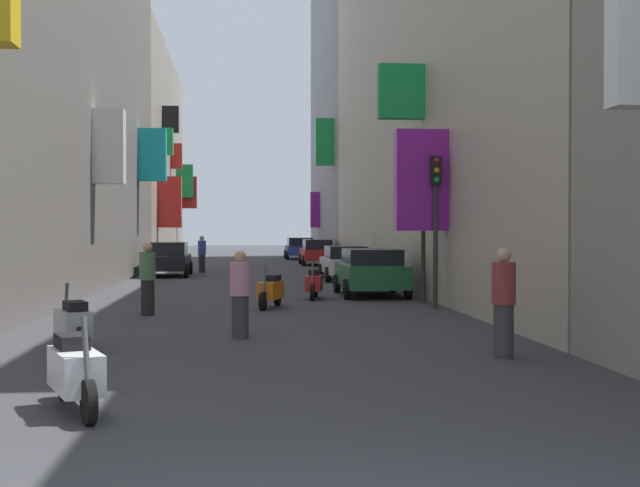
% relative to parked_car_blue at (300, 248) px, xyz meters
% --- Properties ---
extents(ground_plane, '(140.00, 140.00, 0.00)m').
position_rel_parked_car_blue_xyz_m(ground_plane, '(-3.55, -21.97, -0.77)').
color(ground_plane, '#38383D').
extents(building_left_mid_a, '(7.29, 7.58, 13.38)m').
position_rel_parked_car_blue_xyz_m(building_left_mid_a, '(-11.53, -10.43, 5.91)').
color(building_left_mid_a, '#9E9384').
rests_on(building_left_mid_a, ground).
extents(building_left_mid_b, '(7.38, 14.67, 13.18)m').
position_rel_parked_car_blue_xyz_m(building_left_mid_b, '(-11.54, 0.70, 5.81)').
color(building_left_mid_b, '#9E9384').
rests_on(building_left_mid_b, ground).
extents(building_right_mid_b, '(7.38, 32.65, 17.87)m').
position_rel_parked_car_blue_xyz_m(building_right_mid_b, '(4.45, -27.15, 8.16)').
color(building_right_mid_b, '#B2A899').
rests_on(building_right_mid_b, ground).
extents(building_right_mid_c, '(7.08, 18.84, 19.92)m').
position_rel_parked_car_blue_xyz_m(building_right_mid_c, '(4.45, -1.40, 9.18)').
color(building_right_mid_c, gray).
rests_on(building_right_mid_c, ground).
extents(parked_car_blue, '(2.00, 4.31, 1.48)m').
position_rel_parked_car_blue_xyz_m(parked_car_blue, '(0.00, 0.00, 0.00)').
color(parked_car_blue, navy).
rests_on(parked_car_blue, ground).
extents(parked_car_green, '(2.00, 3.92, 1.45)m').
position_rel_parked_car_blue_xyz_m(parked_car_green, '(0.04, -31.52, -0.01)').
color(parked_car_green, '#236638').
rests_on(parked_car_green, ground).
extents(parked_car_black, '(2.00, 4.01, 1.49)m').
position_rel_parked_car_blue_xyz_m(parked_car_black, '(-7.21, -20.05, 0.00)').
color(parked_car_black, black).
rests_on(parked_car_black, ground).
extents(parked_car_white, '(1.89, 4.16, 1.38)m').
position_rel_parked_car_blue_xyz_m(parked_car_white, '(0.23, -23.58, -0.04)').
color(parked_car_white, white).
rests_on(parked_car_white, ground).
extents(parked_car_red, '(1.91, 4.12, 1.47)m').
position_rel_parked_car_blue_xyz_m(parked_car_red, '(0.34, -9.62, -0.01)').
color(parked_car_red, '#B21E1E').
rests_on(parked_car_red, ground).
extents(scooter_orange, '(0.76, 1.82, 1.13)m').
position_rel_parked_car_blue_xyz_m(scooter_orange, '(-3.19, -35.19, -0.31)').
color(scooter_orange, orange).
rests_on(scooter_orange, ground).
extents(scooter_silver, '(0.85, 1.83, 1.13)m').
position_rel_parked_car_blue_xyz_m(scooter_silver, '(-6.80, -42.35, -0.31)').
color(scooter_silver, '#ADADB2').
rests_on(scooter_silver, ground).
extents(scooter_white, '(0.84, 1.81, 1.13)m').
position_rel_parked_car_blue_xyz_m(scooter_white, '(-5.80, -47.14, -0.31)').
color(scooter_white, silver).
rests_on(scooter_white, ground).
extents(scooter_red, '(0.62, 1.82, 1.13)m').
position_rel_parked_car_blue_xyz_m(scooter_red, '(-1.82, -32.47, -0.31)').
color(scooter_red, red).
rests_on(scooter_red, ground).
extents(pedestrian_crossing, '(0.38, 0.38, 1.76)m').
position_rel_parked_car_blue_xyz_m(pedestrian_crossing, '(-5.85, -17.25, 0.11)').
color(pedestrian_crossing, '#282828').
rests_on(pedestrian_crossing, ground).
extents(pedestrian_near_left, '(0.41, 0.41, 1.75)m').
position_rel_parked_car_blue_xyz_m(pedestrian_near_left, '(-6.18, -36.73, 0.10)').
color(pedestrian_near_left, black).
rests_on(pedestrian_near_left, ground).
extents(pedestrian_near_right, '(0.51, 0.51, 1.65)m').
position_rel_parked_car_blue_xyz_m(pedestrian_near_right, '(-3.97, -41.05, 0.05)').
color(pedestrian_near_right, '#373737').
rests_on(pedestrian_near_right, ground).
extents(pedestrian_mid_street, '(0.50, 0.50, 1.76)m').
position_rel_parked_car_blue_xyz_m(pedestrian_mid_street, '(0.25, -43.81, 0.11)').
color(pedestrian_mid_street, '#393939').
rests_on(pedestrian_mid_street, ground).
extents(traffic_light_near_corner, '(0.26, 0.34, 4.22)m').
position_rel_parked_car_blue_xyz_m(traffic_light_near_corner, '(1.07, -34.25, 2.11)').
color(traffic_light_near_corner, '#2D2D2D').
rests_on(traffic_light_near_corner, ground).
extents(traffic_light_far_corner, '(0.26, 0.34, 3.96)m').
position_rel_parked_car_blue_xyz_m(traffic_light_far_corner, '(1.07, -35.70, 1.94)').
color(traffic_light_far_corner, '#2D2D2D').
rests_on(traffic_light_far_corner, ground).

